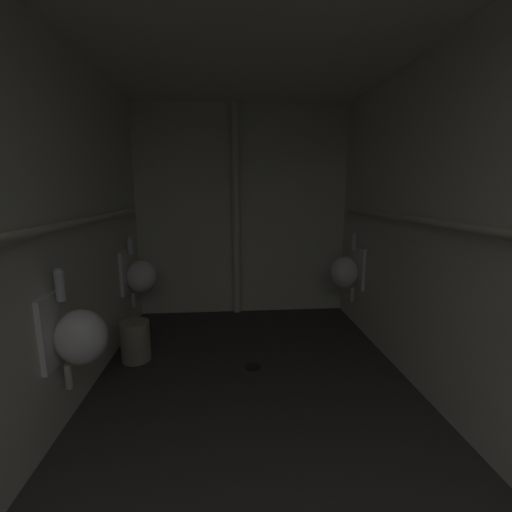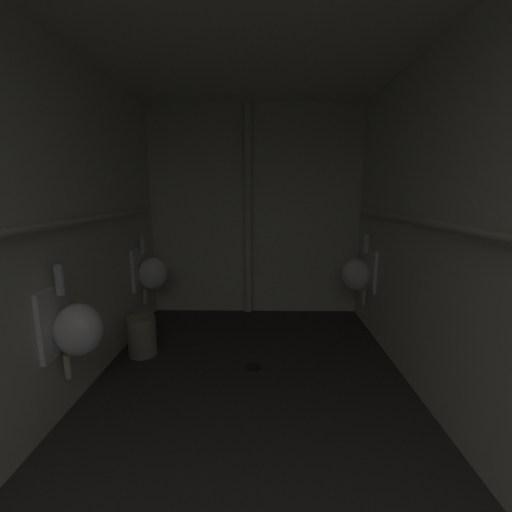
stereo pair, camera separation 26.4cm
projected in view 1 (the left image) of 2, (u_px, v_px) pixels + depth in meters
name	position (u px, v px, depth m)	size (l,w,h in m)	color
floor	(257.00, 422.00, 2.26)	(2.57, 4.18, 0.08)	#383330
wall_left	(36.00, 237.00, 1.92)	(0.06, 4.18, 2.43)	silver
wall_right	(459.00, 232.00, 2.13)	(0.06, 4.18, 2.43)	silver
wall_back	(242.00, 212.00, 4.04)	(2.57, 0.06, 2.43)	silver
urinal_left_mid	(78.00, 335.00, 2.04)	(0.32, 0.30, 0.76)	white
urinal_left_far	(139.00, 275.00, 3.47)	(0.32, 0.30, 0.76)	white
urinal_right_mid	(346.00, 271.00, 3.65)	(0.32, 0.30, 0.76)	white
supply_pipe_left	(52.00, 228.00, 1.93)	(0.06, 3.35, 0.06)	beige
supply_pipe_right	(446.00, 225.00, 2.10)	(0.06, 3.39, 0.06)	beige
standpipe_back_wall	(236.00, 213.00, 3.93)	(0.09, 0.09, 2.38)	silver
floor_drain	(253.00, 366.00, 2.90)	(0.14, 0.14, 0.01)	black
waste_bin	(136.00, 341.00, 2.99)	(0.25, 0.25, 0.35)	#9E937A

